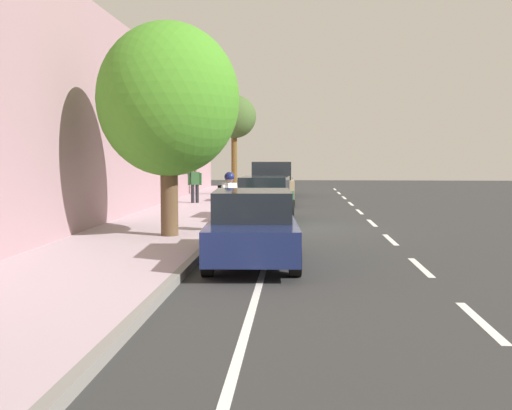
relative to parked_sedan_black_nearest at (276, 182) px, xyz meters
The scene contains 15 objects.
ground 15.80m from the parked_sedan_black_nearest, 93.49° to the left, with size 75.70×75.70×0.00m, color #2F2F2F.
sidewalk 16.02m from the parked_sedan_black_nearest, 79.73° to the left, with size 3.67×47.31×0.16m, color #B39CA7.
curb_edge 15.79m from the parked_sedan_black_nearest, 86.59° to the left, with size 0.16×47.31×0.16m, color gray.
lane_stripe_centre 16.71m from the parked_sedan_black_nearest, 102.66° to the left, with size 0.14×48.40×0.01m.
lane_stripe_bike_edge 15.78m from the parked_sedan_black_nearest, 91.94° to the left, with size 0.12×47.31×0.01m, color white.
building_facade 16.70m from the parked_sedan_black_nearest, 72.58° to the left, with size 0.50×47.31×6.65m, color gray.
parked_sedan_black_nearest is the anchor object (origin of this frame).
parked_pickup_tan_second 6.07m from the parked_sedan_black_nearest, 89.94° to the left, with size 2.19×5.38×1.95m.
parked_sedan_green_mid 13.99m from the parked_sedan_black_nearest, 90.37° to the left, with size 2.00×4.48×1.52m.
parked_sedan_dark_blue_far 22.41m from the parked_sedan_black_nearest, 90.68° to the left, with size 2.02×4.49×1.52m.
bicycle_at_curb 18.56m from the parked_sedan_black_nearest, 88.54° to the left, with size 1.29×1.18×0.72m.
cyclist_with_backpack 18.10m from the parked_sedan_black_nearest, 87.81° to the left, with size 0.52×0.55×1.79m.
street_tree_near_cyclist 4.51m from the parked_sedan_black_nearest, 43.48° to the left, with size 2.30×2.30×5.22m.
street_tree_mid_block 19.46m from the parked_sedan_black_nearest, 83.68° to the left, with size 3.64×3.64×5.47m.
pedestrian_on_phone 8.40m from the parked_sedan_black_nearest, 66.92° to the left, with size 0.58×0.35×1.57m.
Camera 1 is at (-0.22, 19.68, 2.24)m, focal length 44.85 mm.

